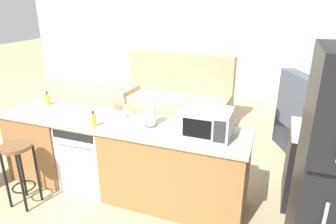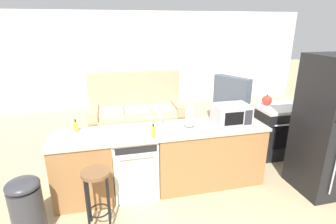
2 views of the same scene
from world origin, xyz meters
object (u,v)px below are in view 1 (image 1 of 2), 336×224
(paper_towel_roll, at_px, (150,113))
(kettle, at_px, (314,117))
(dishwasher, at_px, (91,154))
(armchair, at_px, (306,130))
(bar_stool, at_px, (19,162))
(dish_soap_bottle, at_px, (48,99))
(microwave, at_px, (206,122))
(couch, at_px, (176,102))
(soap_bottle, at_px, (94,120))
(stove_range, at_px, (323,169))

(paper_towel_roll, xyz_separation_m, kettle, (1.64, 0.64, -0.05))
(dishwasher, distance_m, armchair, 3.13)
(bar_stool, xyz_separation_m, armchair, (2.99, 2.50, -0.19))
(dishwasher, relative_size, bar_stool, 1.14)
(dish_soap_bottle, height_order, kettle, kettle)
(microwave, xyz_separation_m, dish_soap_bottle, (-2.14, 0.20, -0.07))
(bar_stool, bearing_deg, couch, 74.77)
(kettle, height_order, couch, couch)
(kettle, xyz_separation_m, couch, (-2.13, 1.60, -0.59))
(soap_bottle, xyz_separation_m, dish_soap_bottle, (-0.97, 0.40, 0.00))
(soap_bottle, height_order, couch, couch)
(stove_range, distance_m, microwave, 1.44)
(kettle, height_order, armchair, armchair)
(paper_towel_roll, bearing_deg, dish_soap_bottle, 174.03)
(dishwasher, height_order, soap_bottle, soap_bottle)
(paper_towel_roll, bearing_deg, kettle, 21.39)
(dish_soap_bottle, xyz_separation_m, armchair, (3.24, 1.69, -0.62))
(stove_range, distance_m, bar_stool, 3.30)
(kettle, relative_size, couch, 0.10)
(soap_bottle, relative_size, kettle, 0.86)
(paper_towel_roll, bearing_deg, dishwasher, -177.49)
(couch, distance_m, armchair, 2.24)
(stove_range, xyz_separation_m, armchair, (-0.10, 1.34, -0.10))
(stove_range, bearing_deg, paper_towel_roll, -164.16)
(dishwasher, bearing_deg, microwave, -0.05)
(microwave, relative_size, armchair, 0.42)
(dishwasher, relative_size, microwave, 1.68)
(soap_bottle, xyz_separation_m, armchair, (2.27, 2.09, -0.62))
(microwave, relative_size, paper_towel_roll, 1.77)
(soap_bottle, relative_size, couch, 0.09)
(stove_range, height_order, microwave, microwave)
(couch, bearing_deg, kettle, -36.87)
(stove_range, xyz_separation_m, bar_stool, (-3.09, -1.16, 0.08))
(dishwasher, xyz_separation_m, kettle, (2.43, 0.68, 0.56))
(paper_towel_roll, distance_m, soap_bottle, 0.61)
(dish_soap_bottle, bearing_deg, kettle, 8.70)
(kettle, distance_m, bar_stool, 3.22)
(soap_bottle, bearing_deg, couch, 88.47)
(stove_range, distance_m, soap_bottle, 2.54)
(stove_range, xyz_separation_m, dish_soap_bottle, (-3.33, -0.35, 0.52))
(paper_towel_roll, bearing_deg, soap_bottle, -156.31)
(dish_soap_bottle, bearing_deg, dishwasher, -14.81)
(microwave, xyz_separation_m, soap_bottle, (-1.17, -0.21, -0.07))
(kettle, bearing_deg, couch, 143.13)
(stove_range, bearing_deg, kettle, 141.81)
(paper_towel_roll, distance_m, dish_soap_bottle, 1.53)
(stove_range, xyz_separation_m, couch, (-2.30, 1.73, -0.06))
(dish_soap_bottle, bearing_deg, stove_range, 6.07)
(microwave, relative_size, bar_stool, 0.68)
(paper_towel_roll, relative_size, couch, 0.14)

